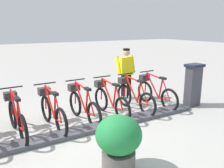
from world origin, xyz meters
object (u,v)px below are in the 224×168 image
object	(u,v)px
bike_docked_2	(110,100)
bike_docked_1	(134,96)
bike_docked_4	(52,110)
planter_bush	(119,141)
bike_docked_3	(83,105)
bike_docked_0	(155,92)
worker_near_rack	(126,72)
payment_kiosk	(193,84)
bike_docked_5	(16,117)

from	to	relation	value
bike_docked_2	bike_docked_1	bearing A→B (deg)	-90.00
bike_docked_4	planter_bush	xyz separation A→B (m)	(-2.27, -0.44, 0.11)
bike_docked_2	bike_docked_4	world-z (taller)	same
bike_docked_1	bike_docked_3	size ratio (longest dim) A/B	1.00
bike_docked_1	planter_bush	distance (m)	2.97
bike_docked_3	bike_docked_1	bearing A→B (deg)	-90.00
bike_docked_0	planter_bush	xyz separation A→B (m)	(-2.27, 2.70, 0.11)
bike_docked_3	bike_docked_2	bearing A→B (deg)	-90.00
bike_docked_1	planter_bush	bearing A→B (deg)	139.78
bike_docked_2	bike_docked_3	distance (m)	0.79
bike_docked_1	planter_bush	world-z (taller)	bike_docked_1
bike_docked_4	worker_near_rack	distance (m)	3.07
bike_docked_3	bike_docked_4	bearing A→B (deg)	90.00
bike_docked_0	bike_docked_4	bearing A→B (deg)	90.00
payment_kiosk	bike_docked_5	size ratio (longest dim) A/B	0.74
payment_kiosk	bike_docked_5	bearing A→B (deg)	83.35
payment_kiosk	bike_docked_0	distance (m)	1.16
bike_docked_2	worker_near_rack	xyz separation A→B (m)	(1.10, -1.26, 0.48)
bike_docked_1	bike_docked_2	distance (m)	0.79
worker_near_rack	bike_docked_0	bearing A→B (deg)	-164.12
bike_docked_4	bike_docked_5	xyz separation A→B (m)	(0.00, 0.79, 0.00)
payment_kiosk	bike_docked_4	bearing A→B (deg)	82.10
bike_docked_2	bike_docked_5	world-z (taller)	same
bike_docked_3	planter_bush	xyz separation A→B (m)	(-2.27, 0.34, 0.11)
bike_docked_0	bike_docked_2	xyz separation A→B (m)	(0.00, 1.57, 0.00)
payment_kiosk	worker_near_rack	xyz separation A→B (m)	(1.67, 1.29, 0.24)
bike_docked_4	bike_docked_2	bearing A→B (deg)	-90.00
payment_kiosk	worker_near_rack	size ratio (longest dim) A/B	0.77
bike_docked_5	worker_near_rack	xyz separation A→B (m)	(1.10, -3.62, 0.48)
bike_docked_3	worker_near_rack	size ratio (longest dim) A/B	1.04
bike_docked_1	bike_docked_2	bearing A→B (deg)	90.00
bike_docked_4	planter_bush	distance (m)	2.31
bike_docked_0	bike_docked_5	size ratio (longest dim) A/B	1.00
bike_docked_2	bike_docked_5	xyz separation A→B (m)	(0.00, 2.36, 0.00)
worker_near_rack	planter_bush	distance (m)	4.14
bike_docked_3	bike_docked_5	size ratio (longest dim) A/B	1.00
bike_docked_0	payment_kiosk	bearing A→B (deg)	-120.35
bike_docked_2	worker_near_rack	size ratio (longest dim) A/B	1.04
bike_docked_5	bike_docked_0	bearing A→B (deg)	-90.00
bike_docked_5	worker_near_rack	size ratio (longest dim) A/B	1.04
bike_docked_0	worker_near_rack	size ratio (longest dim) A/B	1.04
bike_docked_5	worker_near_rack	world-z (taller)	worker_near_rack
worker_near_rack	bike_docked_5	bearing A→B (deg)	106.87
bike_docked_1	bike_docked_5	distance (m)	3.14
bike_docked_3	worker_near_rack	bearing A→B (deg)	-61.80
payment_kiosk	bike_docked_2	world-z (taller)	payment_kiosk
bike_docked_1	worker_near_rack	bearing A→B (deg)	-23.36
worker_near_rack	planter_bush	bearing A→B (deg)	144.60
bike_docked_1	bike_docked_3	distance (m)	1.57
payment_kiosk	bike_docked_0	bearing A→B (deg)	59.65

